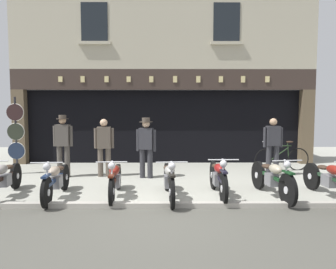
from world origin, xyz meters
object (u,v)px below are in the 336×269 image
(motorcycle_left, at_px, (56,179))
(shopkeeper_center, at_px, (104,145))
(motorcycle_center, at_px, (169,179))
(motorcycle_center_right, at_px, (218,177))
(tyre_sign_pole, at_px, (16,132))
(leaning_bicycle, at_px, (282,159))
(motorcycle_far_left, at_px, (4,178))
(advert_board_near, at_px, (229,117))
(motorcycle_center_left, at_px, (115,179))
(motorcycle_right, at_px, (272,178))
(assistant_far_right, at_px, (273,144))
(salesman_right, at_px, (146,144))
(advert_board_far, at_px, (255,120))
(salesman_left, at_px, (63,143))
(motorcycle_far_right, at_px, (330,179))

(motorcycle_left, distance_m, shopkeeper_center, 2.39)
(motorcycle_center, distance_m, motorcycle_center_right, 1.10)
(tyre_sign_pole, distance_m, leaning_bicycle, 8.14)
(motorcycle_left, relative_size, shopkeeper_center, 1.23)
(motorcycle_far_left, xyz_separation_m, shopkeeper_center, (1.80, 2.10, 0.50))
(motorcycle_far_left, height_order, motorcycle_left, motorcycle_far_left)
(advert_board_near, bearing_deg, motorcycle_center_left, -126.67)
(motorcycle_right, relative_size, assistant_far_right, 1.27)
(salesman_right, bearing_deg, leaning_bicycle, -155.47)
(advert_board_far, bearing_deg, shopkeeper_center, -154.21)
(motorcycle_right, height_order, salesman_left, salesman_left)
(motorcycle_left, relative_size, advert_board_far, 2.15)
(motorcycle_center_left, height_order, assistant_far_right, assistant_far_right)
(motorcycle_right, relative_size, tyre_sign_pole, 0.92)
(motorcycle_center_left, relative_size, advert_board_near, 1.92)
(motorcycle_right, distance_m, salesman_right, 3.54)
(shopkeeper_center, bearing_deg, motorcycle_center_right, 138.19)
(advert_board_near, bearing_deg, advert_board_far, -0.01)
(motorcycle_left, relative_size, motorcycle_center_left, 1.01)
(motorcycle_left, height_order, tyre_sign_pole, tyre_sign_pole)
(motorcycle_left, distance_m, advert_board_far, 7.38)
(motorcycle_far_left, height_order, motorcycle_center_left, motorcycle_far_left)
(advert_board_near, height_order, advert_board_far, advert_board_near)
(motorcycle_far_left, relative_size, motorcycle_center_left, 1.00)
(salesman_left, bearing_deg, salesman_right, -178.99)
(motorcycle_far_right, relative_size, advert_board_far, 2.15)
(motorcycle_center_left, xyz_separation_m, assistant_far_right, (4.20, 2.23, 0.52))
(salesman_left, relative_size, leaning_bicycle, 0.98)
(advert_board_far, bearing_deg, motorcycle_center_left, -133.52)
(motorcycle_center_left, relative_size, assistant_far_right, 1.20)
(motorcycle_left, xyz_separation_m, salesman_left, (-0.53, 2.18, 0.57))
(motorcycle_far_left, xyz_separation_m, motorcycle_center, (3.64, -0.17, 0.01))
(motorcycle_center, bearing_deg, motorcycle_right, 177.97)
(shopkeeper_center, height_order, tyre_sign_pole, tyre_sign_pole)
(advert_board_near, bearing_deg, leaning_bicycle, -49.94)
(motorcycle_far_left, relative_size, advert_board_near, 1.92)
(motorcycle_right, distance_m, advert_board_far, 4.82)
(motorcycle_center, xyz_separation_m, tyre_sign_pole, (-4.50, 2.63, 0.83))
(motorcycle_left, distance_m, salesman_left, 2.31)
(motorcycle_left, bearing_deg, motorcycle_far_right, 176.37)
(motorcycle_far_right, height_order, assistant_far_right, assistant_far_right)
(salesman_left, bearing_deg, motorcycle_center_left, 134.83)
(motorcycle_center, bearing_deg, salesman_left, -40.50)
(assistant_far_right, distance_m, leaning_bicycle, 1.07)
(motorcycle_right, height_order, advert_board_far, advert_board_far)
(motorcycle_left, bearing_deg, advert_board_far, -143.95)
(motorcycle_far_left, height_order, advert_board_near, advert_board_near)
(motorcycle_center, distance_m, salesman_left, 3.74)
(motorcycle_left, xyz_separation_m, motorcycle_center, (2.44, -0.02, 0.01))
(motorcycle_far_left, height_order, motorcycle_far_right, motorcycle_far_right)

